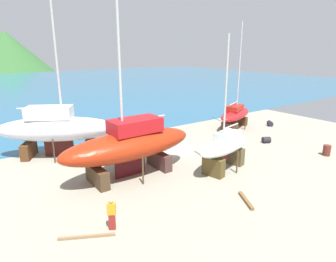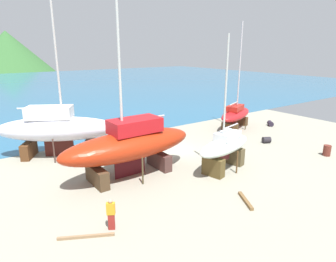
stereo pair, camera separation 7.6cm
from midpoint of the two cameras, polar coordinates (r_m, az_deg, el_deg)
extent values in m
plane|color=gray|center=(24.11, 8.32, -6.57)|extent=(45.46, 45.46, 0.00)
cube|color=#296289|center=(79.38, -24.05, 7.86)|extent=(166.43, 99.93, 0.01)
cone|color=#346531|center=(196.97, -28.50, 11.29)|extent=(81.29, 81.29, 37.99)
cube|color=#493521|center=(20.92, -13.55, -8.58)|extent=(0.74, 2.61, 1.25)
cube|color=#4B2F2B|center=(23.17, -1.69, -5.67)|extent=(0.74, 2.61, 1.25)
cylinder|color=#4B4027|center=(20.35, -4.86, -7.79)|extent=(0.12, 0.12, 1.96)
cylinder|color=#4B3820|center=(23.27, -9.49, -4.87)|extent=(0.12, 0.12, 1.96)
ellipsoid|color=#AA280F|center=(21.31, -7.46, -2.79)|extent=(10.37, 3.40, 2.01)
cube|color=#491015|center=(21.91, -7.30, -7.03)|extent=(2.48, 0.12, 1.41)
cube|color=red|center=(21.15, -6.37, 1.08)|extent=(3.75, 2.01, 1.00)
cylinder|color=silver|center=(20.05, -9.75, 20.47)|extent=(0.18, 0.18, 15.09)
cylinder|color=beige|center=(21.43, -4.61, 2.42)|extent=(3.62, 0.18, 0.13)
cube|color=#4F311A|center=(37.13, 13.91, 1.94)|extent=(1.36, 1.94, 1.02)
cube|color=#4E371F|center=(33.83, 12.04, 0.73)|extent=(1.36, 1.94, 1.02)
cylinder|color=#51381E|center=(35.82, 11.15, 1.95)|extent=(0.12, 0.12, 1.43)
cylinder|color=#4A3C24|center=(35.07, 14.96, 1.42)|extent=(0.12, 0.12, 1.43)
ellipsoid|color=red|center=(35.21, 13.13, 3.19)|extent=(7.46, 4.90, 1.19)
cube|color=#43190F|center=(35.44, 13.03, 1.60)|extent=(1.61, 0.75, 0.83)
cube|color=#B22017|center=(34.71, 13.02, 4.43)|extent=(2.90, 2.26, 0.59)
cylinder|color=#BDB8BF|center=(34.81, 13.89, 12.05)|extent=(0.16, 0.16, 9.79)
cylinder|color=#B6C5BE|center=(34.10, 12.80, 5.27)|extent=(2.34, 1.09, 0.11)
cube|color=#51362A|center=(26.69, -14.99, -3.18)|extent=(1.78, 2.38, 1.34)
cube|color=#53311A|center=(28.03, -25.43, -3.30)|extent=(1.78, 2.38, 1.34)
cylinder|color=#46341E|center=(28.63, -19.62, -1.53)|extent=(0.12, 0.12, 2.06)
cylinder|color=#4D342D|center=(25.67, -21.30, -3.66)|extent=(0.12, 0.12, 2.06)
ellipsoid|color=white|center=(26.75, -20.70, 0.40)|extent=(10.38, 7.67, 2.07)
cube|color=#431612|center=(27.23, -20.35, -3.16)|extent=(2.18, 1.30, 1.45)
cube|color=white|center=(26.57, -22.08, 3.38)|extent=(4.09, 3.37, 1.03)
cylinder|color=silver|center=(25.78, -21.09, 15.38)|extent=(0.18, 0.18, 11.93)
cylinder|color=silver|center=(26.73, -23.75, 4.11)|extent=(3.18, 1.91, 0.13)
cube|color=brown|center=(21.96, 8.93, -6.92)|extent=(1.06, 1.74, 1.39)
cube|color=brown|center=(24.45, 12.77, -4.73)|extent=(1.06, 1.74, 1.39)
cylinder|color=brown|center=(22.64, 13.43, -5.96)|extent=(0.12, 0.12, 1.76)
cylinder|color=brown|center=(23.65, 8.65, -4.74)|extent=(0.12, 0.12, 1.76)
ellipsoid|color=silver|center=(22.76, 11.13, -2.78)|extent=(6.42, 3.42, 1.06)
cube|color=#531B1D|center=(23.05, 11.01, -4.90)|extent=(1.45, 0.43, 0.74)
cube|color=white|center=(22.79, 11.61, -0.83)|extent=(2.43, 1.70, 0.53)
cylinder|color=silver|center=(21.53, 11.32, 7.96)|extent=(0.15, 0.15, 7.67)
cylinder|color=silver|center=(23.01, 12.26, 0.94)|extent=(2.11, 0.61, 0.10)
cube|color=maroon|center=(16.14, -10.84, -16.97)|extent=(0.39, 0.35, 0.88)
cube|color=orange|center=(15.75, -10.98, -14.63)|extent=(0.50, 0.43, 0.64)
sphere|color=tan|center=(15.53, -11.07, -13.26)|extent=(0.22, 0.22, 0.22)
cylinder|color=#262228|center=(30.78, 18.74, -1.66)|extent=(0.95, 0.89, 0.62)
cylinder|color=#27202E|center=(37.76, 19.41, 1.39)|extent=(1.03, 1.08, 0.59)
cylinder|color=maroon|center=(29.27, 28.68, -3.36)|extent=(0.71, 0.71, 0.94)
cube|color=brown|center=(19.08, 15.01, -12.99)|extent=(1.19, 1.93, 0.18)
cube|color=#8E6D4B|center=(16.00, -15.56, -19.22)|extent=(2.55, 1.41, 0.14)
camera|label=1|loc=(0.04, -89.91, 0.02)|focal=31.22mm
camera|label=2|loc=(0.04, 90.09, -0.02)|focal=31.22mm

